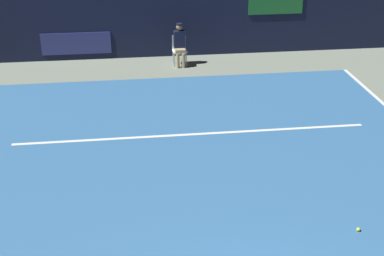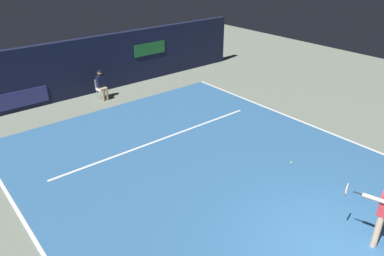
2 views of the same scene
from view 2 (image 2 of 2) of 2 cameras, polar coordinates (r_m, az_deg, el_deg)
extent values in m
plane|color=gray|center=(11.81, 0.78, -5.54)|extent=(33.33, 33.33, 0.00)
cube|color=#336699|center=(11.81, 0.78, -5.52)|extent=(10.50, 11.66, 0.01)
cube|color=white|center=(15.28, 15.92, 1.32)|extent=(0.10, 11.66, 0.01)
cube|color=white|center=(9.97, -23.71, -15.16)|extent=(0.10, 11.66, 0.01)
cube|color=white|center=(13.21, -4.91, -1.81)|extent=(8.19, 0.10, 0.01)
cube|color=#141933|center=(17.65, -16.37, 9.17)|extent=(17.27, 0.30, 2.60)
cube|color=navy|center=(16.88, -25.14, 4.17)|extent=(2.20, 0.04, 0.70)
cube|color=#1E6B2D|center=(18.97, -6.61, 12.19)|extent=(1.80, 0.04, 0.60)
cylinder|color=beige|center=(9.78, 27.16, -13.50)|extent=(0.14, 0.14, 0.92)
cylinder|color=beige|center=(9.62, 26.94, -14.18)|extent=(0.14, 0.14, 0.92)
cylinder|color=beige|center=(9.03, 26.63, -9.83)|extent=(0.22, 0.51, 0.09)
cylinder|color=black|center=(9.05, 24.78, -9.31)|extent=(0.11, 0.30, 0.03)
torus|color=#B2B2B7|center=(9.08, 23.06, -8.82)|extent=(0.30, 0.11, 0.30)
cube|color=white|center=(17.06, -13.90, 5.89)|extent=(0.45, 0.41, 0.04)
cube|color=white|center=(17.16, -14.29, 6.78)|extent=(0.42, 0.04, 0.42)
cylinder|color=#B2B2B7|center=(16.93, -14.10, 4.86)|extent=(0.03, 0.03, 0.46)
cylinder|color=#B2B2B7|center=(17.08, -12.99, 5.18)|extent=(0.03, 0.03, 0.46)
cylinder|color=#B2B2B7|center=(17.21, -14.62, 5.17)|extent=(0.03, 0.03, 0.46)
cylinder|color=#B2B2B7|center=(17.36, -13.53, 5.48)|extent=(0.03, 0.03, 0.46)
cube|color=tan|center=(16.98, -13.78, 5.95)|extent=(0.33, 0.40, 0.14)
cylinder|color=tan|center=(16.89, -13.67, 4.86)|extent=(0.11, 0.11, 0.46)
cylinder|color=tan|center=(16.96, -13.14, 5.01)|extent=(0.11, 0.11, 0.46)
cube|color=#141933|center=(16.97, -14.09, 7.09)|extent=(0.34, 0.23, 0.52)
sphere|color=#8C6647|center=(16.86, -14.24, 8.30)|extent=(0.20, 0.20, 0.20)
cylinder|color=#141933|center=(16.83, -14.27, 8.59)|extent=(0.19, 0.19, 0.04)
sphere|color=#CCE033|center=(12.19, 15.26, -5.23)|extent=(0.07, 0.07, 0.07)
camera|label=1|loc=(5.24, 63.49, 3.73)|focal=49.58mm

